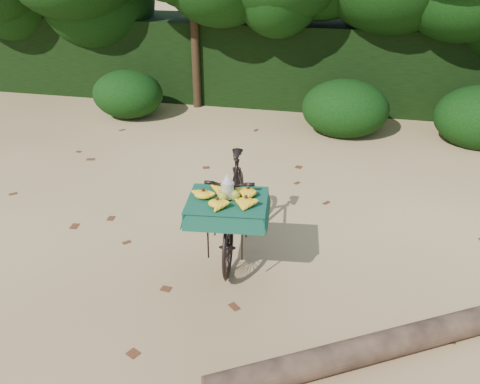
# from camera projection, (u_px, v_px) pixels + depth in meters

# --- Properties ---
(ground) EXTENTS (80.00, 80.00, 0.00)m
(ground) POSITION_uv_depth(u_px,v_px,m) (212.00, 239.00, 6.58)
(ground) COLOR tan
(ground) RESTS_ON ground
(vendor_bicycle) EXTENTS (0.92, 2.02, 1.19)m
(vendor_bicycle) POSITION_uv_depth(u_px,v_px,m) (234.00, 205.00, 6.11)
(vendor_bicycle) COLOR black
(vendor_bicycle) RESTS_ON ground
(fallen_log) EXTENTS (3.26, 2.10, 0.26)m
(fallen_log) POSITION_uv_depth(u_px,v_px,m) (394.00, 343.00, 4.73)
(fallen_log) COLOR brown
(fallen_log) RESTS_ON ground
(hedge_backdrop) EXTENTS (26.00, 1.80, 1.80)m
(hedge_backdrop) POSITION_uv_depth(u_px,v_px,m) (284.00, 61.00, 11.63)
(hedge_backdrop) COLOR black
(hedge_backdrop) RESTS_ON ground
(tree_row) EXTENTS (14.50, 2.00, 4.00)m
(tree_row) POSITION_uv_depth(u_px,v_px,m) (249.00, 15.00, 10.56)
(tree_row) COLOR black
(tree_row) RESTS_ON ground
(bush_clumps) EXTENTS (8.80, 1.70, 0.90)m
(bush_clumps) POSITION_uv_depth(u_px,v_px,m) (293.00, 108.00, 10.01)
(bush_clumps) COLOR black
(bush_clumps) RESTS_ON ground
(leaf_litter) EXTENTS (7.00, 7.30, 0.01)m
(leaf_litter) POSITION_uv_depth(u_px,v_px,m) (224.00, 214.00, 7.14)
(leaf_litter) COLOR #502915
(leaf_litter) RESTS_ON ground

